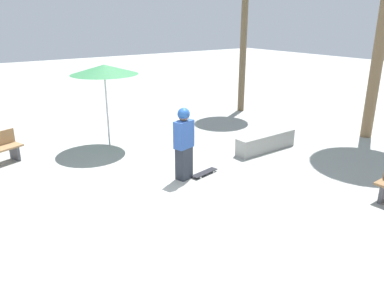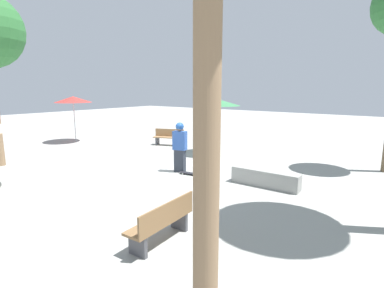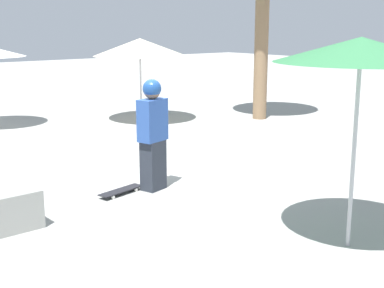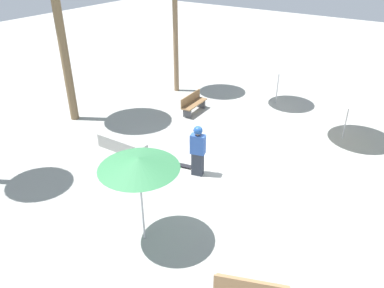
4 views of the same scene
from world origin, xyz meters
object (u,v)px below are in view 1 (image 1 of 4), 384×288
Objects in this scene: shade_umbrella_cream at (211,282)px; shade_umbrella_green at (104,70)px; skater_main at (184,141)px; concrete_ledge at (266,142)px; skateboard at (205,173)px.

shade_umbrella_green is (-2.84, -8.71, 0.32)m from shade_umbrella_cream.
skater_main is at bearing -122.13° from shade_umbrella_cream.
concrete_ledge is 0.85× the size of shade_umbrella_green.
skater_main reaches higher than skateboard.
shade_umbrella_cream is at bearing -137.47° from skater_main.
shade_umbrella_cream reaches higher than concrete_ledge.
skateboard is 2.63m from concrete_ledge.
concrete_ledge is 8.79m from shade_umbrella_cream.
shade_umbrella_green is (3.66, -3.06, 2.09)m from concrete_ledge.
concrete_ledge is 0.84× the size of shade_umbrella_cream.
skater_main is 0.85× the size of concrete_ledge.
skateboard is 4.29m from shade_umbrella_green.
skateboard is at bearing -27.01° from skater_main.
skateboard is 6.83m from shade_umbrella_cream.
concrete_ledge reaches higher than skateboard.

